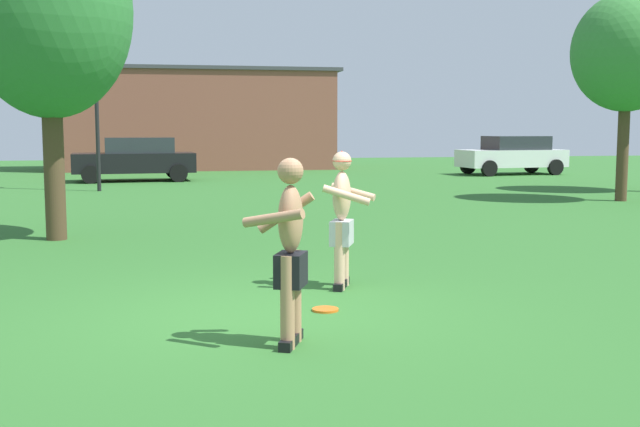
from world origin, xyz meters
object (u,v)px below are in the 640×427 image
Objects in this scene: tree_right_field at (48,12)px; lamp_post at (96,69)px; frisbee at (325,310)px; player_in_black at (290,248)px; tree_left_field at (627,53)px; car_white_near_post at (513,154)px; car_black_mid_lot at (135,158)px; player_with_cap at (342,213)px.

lamp_post is at bearing 90.38° from tree_right_field.
tree_right_field is at bearing 119.90° from frisbee.
tree_left_field is (10.86, 11.93, 2.99)m from player_in_black.
player_in_black is 0.29× the size of tree_right_field.
car_white_near_post is 11.96m from tree_left_field.
car_black_mid_lot is at bearing 141.30° from tree_left_field.
car_black_mid_lot is at bearing 95.29° from player_in_black.
frisbee is at bearing -60.10° from tree_right_field.
player_with_cap is 20.13m from car_black_mid_lot.
tree_left_field is 0.94× the size of tree_right_field.
tree_left_field is (-2.20, -11.35, 3.06)m from car_white_near_post.
frisbee is 0.07× the size of car_black_mid_lot.
tree_left_field is 14.54m from tree_right_field.
lamp_post reaches higher than car_white_near_post.
frisbee is 8.11m from tree_right_field.
player_with_cap is at bearing -81.14° from car_black_mid_lot.
tree_right_field reaches higher than player_in_black.
frisbee is at bearing -119.51° from car_white_near_post.
lamp_post is (-3.61, 16.74, 3.68)m from frisbee.
car_black_mid_lot is 15.23m from tree_right_field.
car_white_near_post is 22.77m from tree_right_field.
lamp_post is at bearing 99.56° from player_in_black.
player_in_black reaches higher than car_black_mid_lot.
car_white_near_post and car_black_mid_lot have the same top height.
tree_left_field is at bearing -38.70° from car_black_mid_lot.
tree_right_field is at bearing -161.83° from tree_left_field.
player_in_black reaches higher than frisbee.
car_white_near_post is at bearing 60.49° from frisbee.
player_in_black is 0.28× the size of lamp_post.
frisbee is 15.33m from tree_left_field.
tree_left_field reaches higher than car_white_near_post.
car_white_near_post is 17.18m from lamp_post.
tree_right_field reaches higher than car_white_near_post.
car_black_mid_lot is 0.76× the size of tree_right_field.
player_with_cap reaches higher than car_black_mid_lot.
frisbee is at bearing 64.80° from player_in_black.
car_black_mid_lot is (-2.07, 22.28, -0.07)m from player_in_black.
car_black_mid_lot is 16.84m from tree_left_field.
frisbee is at bearing -77.83° from lamp_post.
lamp_post is at bearing 104.61° from player_with_cap.
lamp_post reaches higher than player_with_cap.
player_with_cap is 7.07m from tree_right_field.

